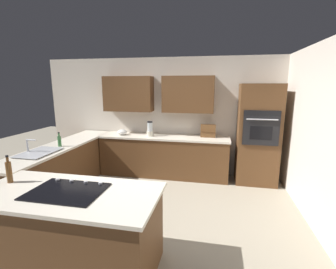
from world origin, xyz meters
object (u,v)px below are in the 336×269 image
mixing_bowl (122,132)px  spice_rack (208,131)px  blender (150,130)px  oil_bottle (9,171)px  sink_unit (38,152)px  cooktop (67,191)px  wall_oven (258,135)px  dish_soap_bottle (59,141)px

mixing_bowl → spice_rack: (-1.90, -0.13, 0.08)m
blender → oil_bottle: blender is taller
sink_unit → oil_bottle: size_ratio=2.17×
cooktop → oil_bottle: (0.79, -0.09, 0.12)m
cooktop → mixing_bowl: 2.96m
blender → oil_bottle: bearing=72.7°
blender → oil_bottle: size_ratio=1.01×
wall_oven → cooktop: bearing=51.6°
cooktop → sink_unit: bearing=-42.2°
blender → oil_bottle: (0.88, 2.82, -0.01)m
dish_soap_bottle → spice_rack: bearing=-152.9°
wall_oven → mixing_bowl: bearing=0.9°
sink_unit → dish_soap_bottle: 0.49m
oil_bottle → wall_oven: bearing=-137.5°
blender → dish_soap_bottle: size_ratio=1.23×
cooktop → blender: size_ratio=2.33×
wall_oven → spice_rack: 1.00m
cooktop → oil_bottle: bearing=-6.6°
cooktop → oil_bottle: 0.80m
wall_oven → dish_soap_bottle: 3.83m
spice_rack → oil_bottle: oil_bottle is taller
mixing_bowl → dish_soap_bottle: 1.41m
blender → spice_rack: blender is taller
cooktop → mixing_bowl: bearing=-79.1°
mixing_bowl → spice_rack: spice_rack is taller
sink_unit → spice_rack: bearing=-145.8°
mixing_bowl → cooktop: bearing=100.9°
sink_unit → blender: (-1.43, -1.69, 0.12)m
wall_oven → blender: (2.25, 0.04, 0.02)m
wall_oven → sink_unit: (3.68, 1.73, -0.10)m
blender → mixing_bowl: bearing=0.0°
spice_rack → dish_soap_bottle: size_ratio=1.20×
sink_unit → dish_soap_bottle: dish_soap_bottle is taller
sink_unit → cooktop: bearing=137.8°
sink_unit → spice_rack: size_ratio=2.22×
dish_soap_bottle → oil_bottle: bearing=107.1°
wall_oven → blender: size_ratio=6.23×
blender → mixing_bowl: 0.65m
mixing_bowl → wall_oven: bearing=-179.1°
sink_unit → dish_soap_bottle: (-0.06, -0.48, 0.09)m
dish_soap_bottle → wall_oven: bearing=-160.9°
wall_oven → oil_bottle: size_ratio=6.28×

